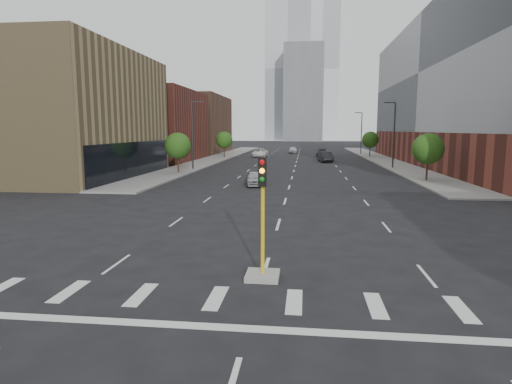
% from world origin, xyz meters
% --- Properties ---
extents(sidewalk_left_far, '(5.00, 92.00, 0.15)m').
position_xyz_m(sidewalk_left_far, '(-15.00, 74.00, 0.07)').
color(sidewalk_left_far, gray).
rests_on(sidewalk_left_far, ground).
extents(sidewalk_right_far, '(5.00, 92.00, 0.15)m').
position_xyz_m(sidewalk_right_far, '(15.00, 74.00, 0.07)').
color(sidewalk_right_far, gray).
rests_on(sidewalk_right_far, ground).
extents(building_left_mid, '(20.00, 24.00, 14.00)m').
position_xyz_m(building_left_mid, '(-27.50, 40.00, 7.00)').
color(building_left_mid, '#917B52').
rests_on(building_left_mid, ground).
extents(building_left_far_a, '(20.00, 22.00, 12.00)m').
position_xyz_m(building_left_far_a, '(-27.50, 66.00, 6.00)').
color(building_left_far_a, brown).
rests_on(building_left_far_a, ground).
extents(building_left_far_b, '(20.00, 24.00, 13.00)m').
position_xyz_m(building_left_far_b, '(-27.50, 92.00, 6.50)').
color(building_left_far_b, brown).
rests_on(building_left_far_b, ground).
extents(building_right_main, '(24.00, 70.00, 22.00)m').
position_xyz_m(building_right_main, '(29.50, 60.00, 11.00)').
color(building_right_main, brown).
rests_on(building_right_main, ground).
extents(tower_left, '(22.00, 22.00, 70.00)m').
position_xyz_m(tower_left, '(-8.00, 220.00, 35.00)').
color(tower_left, '#B2B7BC').
rests_on(tower_left, ground).
extents(tower_right, '(20.00, 20.00, 80.00)m').
position_xyz_m(tower_right, '(10.00, 260.00, 40.00)').
color(tower_right, '#B2B7BC').
rests_on(tower_right, ground).
extents(tower_mid, '(18.00, 18.00, 44.00)m').
position_xyz_m(tower_mid, '(0.00, 200.00, 22.00)').
color(tower_mid, slate).
rests_on(tower_mid, ground).
extents(median_traffic_signal, '(1.20, 1.20, 4.40)m').
position_xyz_m(median_traffic_signal, '(0.00, 8.97, 0.97)').
color(median_traffic_signal, '#999993').
rests_on(median_traffic_signal, ground).
extents(streetlight_right_a, '(1.60, 0.22, 9.07)m').
position_xyz_m(streetlight_right_a, '(13.41, 55.00, 5.01)').
color(streetlight_right_a, '#2D2D30').
rests_on(streetlight_right_a, ground).
extents(streetlight_right_b, '(1.60, 0.22, 9.07)m').
position_xyz_m(streetlight_right_b, '(13.41, 90.00, 5.01)').
color(streetlight_right_b, '#2D2D30').
rests_on(streetlight_right_b, ground).
extents(streetlight_left, '(1.60, 0.22, 9.07)m').
position_xyz_m(streetlight_left, '(-13.41, 50.00, 5.01)').
color(streetlight_left, '#2D2D30').
rests_on(streetlight_left, ground).
extents(tree_left_near, '(3.20, 3.20, 4.85)m').
position_xyz_m(tree_left_near, '(-14.00, 45.00, 3.39)').
color(tree_left_near, '#382619').
rests_on(tree_left_near, ground).
extents(tree_left_far, '(3.20, 3.20, 4.85)m').
position_xyz_m(tree_left_far, '(-14.00, 75.00, 3.39)').
color(tree_left_far, '#382619').
rests_on(tree_left_far, ground).
extents(tree_right_near, '(3.20, 3.20, 4.85)m').
position_xyz_m(tree_right_near, '(14.00, 40.00, 3.39)').
color(tree_right_near, '#382619').
rests_on(tree_right_near, ground).
extents(tree_right_far, '(3.20, 3.20, 4.85)m').
position_xyz_m(tree_right_far, '(14.00, 80.00, 3.39)').
color(tree_right_far, '#382619').
rests_on(tree_right_far, ground).
extents(car_near_left, '(2.28, 4.26, 1.38)m').
position_xyz_m(car_near_left, '(-3.40, 34.76, 0.69)').
color(car_near_left, '#A8A8AD').
rests_on(car_near_left, ground).
extents(car_mid_right, '(2.57, 5.44, 1.72)m').
position_xyz_m(car_mid_right, '(4.79, 66.24, 0.86)').
color(car_mid_right, black).
rests_on(car_mid_right, ground).
extents(car_far_left, '(2.92, 5.87, 1.60)m').
position_xyz_m(car_far_left, '(-7.47, 78.75, 0.80)').
color(car_far_left, white).
rests_on(car_far_left, ground).
extents(car_deep_right, '(2.71, 5.58, 1.57)m').
position_xyz_m(car_deep_right, '(4.86, 81.54, 0.78)').
color(car_deep_right, black).
rests_on(car_deep_right, ground).
extents(car_distant, '(1.80, 4.36, 1.48)m').
position_xyz_m(car_distant, '(-1.39, 92.81, 0.74)').
color(car_distant, silver).
rests_on(car_distant, ground).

